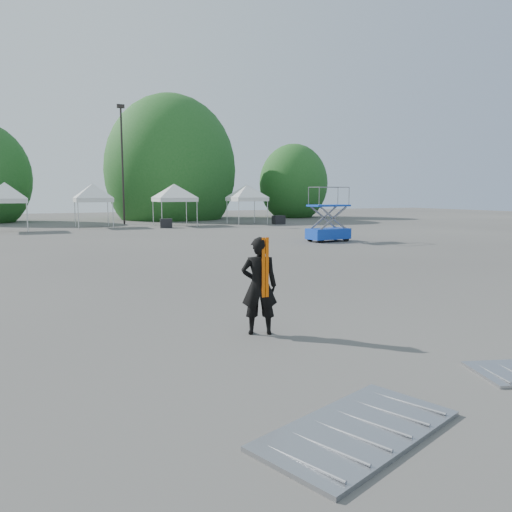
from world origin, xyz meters
name	(u,v)px	position (x,y,z in m)	size (l,w,h in m)	color
ground	(244,303)	(0.00, 0.00, 0.00)	(120.00, 120.00, 0.00)	#474442
light_pole_east	(122,158)	(3.00, 32.00, 5.52)	(0.60, 0.25, 9.80)	black
tree_mid_e	(171,171)	(9.00, 39.00, 4.84)	(5.12, 5.12, 7.79)	#382314
tree_far_e	(293,184)	(22.00, 37.00, 3.63)	(3.84, 3.84, 5.84)	#382314
tent_d	(5,186)	(-5.71, 27.30, 3.06)	(3.91, 3.91, 3.88)	silver
tent_e	(93,187)	(0.19, 28.99, 3.06)	(3.77, 3.77, 3.88)	silver
tent_f	(174,187)	(6.35, 28.42, 3.06)	(4.27, 4.27, 3.88)	silver
tent_g	(247,188)	(12.55, 28.11, 3.06)	(3.97, 3.97, 3.88)	silver
man	(259,286)	(-0.82, -2.55, 0.90)	(0.77, 0.65, 1.80)	black
scissor_lift	(329,214)	(10.18, 11.99, 1.47)	(2.34, 1.31, 2.92)	#0E4BB7
barrier_left	(358,429)	(-1.49, -6.46, 0.04)	(2.62, 1.90, 0.08)	#919398
crate_mid	(166,223)	(5.05, 26.20, 0.34)	(0.88, 0.69, 0.69)	black
crate_east	(279,220)	(14.86, 26.71, 0.36)	(0.93, 0.73, 0.73)	black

